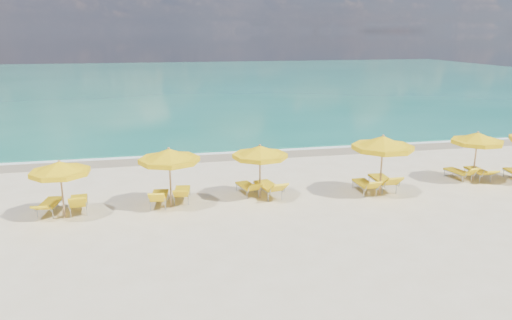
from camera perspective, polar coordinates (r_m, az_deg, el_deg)
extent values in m
plane|color=beige|center=(19.35, 0.95, -4.53)|extent=(120.00, 120.00, 0.00)
cube|color=#136E58|center=(66.23, -8.75, 8.87)|extent=(120.00, 80.00, 0.30)
cube|color=tan|center=(26.32, -2.75, 0.61)|extent=(120.00, 2.60, 0.01)
cube|color=white|center=(27.08, -3.03, 1.01)|extent=(120.00, 1.20, 0.03)
cube|color=white|center=(35.41, -15.06, 3.74)|extent=(14.00, 0.36, 0.05)
cube|color=white|center=(44.00, 3.93, 6.23)|extent=(18.00, 0.30, 0.05)
cylinder|color=tan|center=(18.48, -21.29, -3.24)|extent=(0.06, 0.06, 1.99)
cone|color=yellow|center=(18.25, -21.53, -0.74)|extent=(2.60, 2.60, 0.40)
cylinder|color=yellow|center=(18.30, -21.48, -1.33)|extent=(2.62, 2.62, 0.16)
sphere|color=tan|center=(18.21, -21.59, -0.12)|extent=(0.09, 0.09, 0.09)
cylinder|color=tan|center=(18.51, -9.78, -2.11)|extent=(0.07, 0.07, 2.17)
cone|color=yellow|center=(18.27, -9.90, 0.63)|extent=(2.27, 2.27, 0.43)
cylinder|color=yellow|center=(18.32, -9.88, -0.02)|extent=(2.29, 2.29, 0.17)
sphere|color=tan|center=(18.22, -9.93, 1.31)|extent=(0.10, 0.10, 0.10)
cylinder|color=tan|center=(19.20, 0.45, -1.45)|extent=(0.06, 0.06, 2.06)
cone|color=yellow|center=(18.98, 0.46, 1.06)|extent=(2.48, 2.48, 0.41)
cylinder|color=yellow|center=(19.03, 0.46, 0.47)|extent=(2.50, 2.50, 0.17)
sphere|color=tan|center=(18.93, 0.46, 1.69)|extent=(0.09, 0.09, 0.09)
cylinder|color=tan|center=(20.19, 14.14, -0.70)|extent=(0.07, 0.07, 2.34)
cone|color=yellow|center=(19.96, 14.31, 2.03)|extent=(3.12, 3.12, 0.47)
cylinder|color=yellow|center=(20.01, 14.27, 1.39)|extent=(3.14, 3.14, 0.19)
sphere|color=tan|center=(19.91, 14.35, 2.70)|extent=(0.10, 0.10, 0.10)
cylinder|color=tan|center=(23.40, 23.77, 0.28)|extent=(0.07, 0.07, 2.11)
cone|color=yellow|center=(23.22, 24.00, 2.40)|extent=(2.76, 2.76, 0.42)
cylinder|color=yellow|center=(23.26, 23.94, 1.90)|extent=(2.79, 2.79, 0.17)
sphere|color=tan|center=(23.18, 24.05, 2.92)|extent=(0.09, 0.09, 0.09)
cube|color=yellow|center=(19.36, -22.43, -4.53)|extent=(0.74, 1.32, 0.08)
cube|color=yellow|center=(18.53, -23.32, -5.04)|extent=(0.64, 0.64, 0.32)
cube|color=yellow|center=(19.19, -19.61, -4.39)|extent=(0.70, 1.35, 0.08)
cube|color=yellow|center=(18.29, -19.74, -4.60)|extent=(0.62, 0.55, 0.48)
cube|color=yellow|center=(19.02, -10.97, -3.97)|extent=(0.73, 1.35, 0.08)
cube|color=yellow|center=(18.14, -11.27, -4.22)|extent=(0.63, 0.57, 0.46)
cube|color=yellow|center=(19.38, -8.44, -3.52)|extent=(0.72, 1.32, 0.08)
cube|color=yellow|center=(18.51, -8.61, -3.82)|extent=(0.62, 0.59, 0.41)
cube|color=yellow|center=(19.90, -1.06, -2.96)|extent=(0.76, 1.26, 0.07)
cube|color=yellow|center=(19.15, -0.11, -3.11)|extent=(0.61, 0.57, 0.40)
cube|color=yellow|center=(19.71, 1.33, -2.93)|extent=(0.88, 1.50, 0.09)
cube|color=yellow|center=(18.82, 2.57, -3.17)|extent=(0.73, 0.70, 0.45)
cube|color=yellow|center=(20.60, 12.24, -2.62)|extent=(0.58, 1.26, 0.08)
cube|color=yellow|center=(19.81, 13.24, -2.83)|extent=(0.56, 0.52, 0.42)
cube|color=yellow|center=(21.16, 14.20, -2.13)|extent=(0.68, 1.45, 0.09)
cube|color=yellow|center=(20.25, 15.40, -2.36)|extent=(0.66, 0.62, 0.47)
cube|color=yellow|center=(23.63, 22.01, -1.21)|extent=(0.73, 1.26, 0.07)
cube|color=yellow|center=(23.04, 23.43, -1.25)|extent=(0.60, 0.55, 0.42)
cube|color=yellow|center=(24.07, 23.96, -1.09)|extent=(0.61, 1.28, 0.08)
cube|color=yellow|center=(23.33, 25.18, -1.34)|extent=(0.58, 0.59, 0.33)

